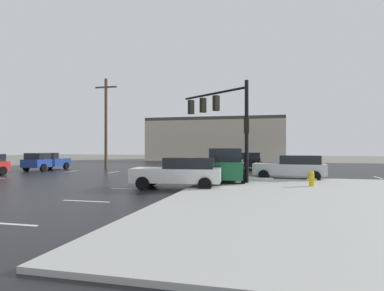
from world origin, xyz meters
TOP-DOWN VIEW (x-y plane):
  - ground_plane at (0.00, 0.00)m, footprint 120.00×120.00m
  - road_asphalt at (0.00, 0.00)m, footprint 44.00×44.00m
  - snow_strip_curbside at (5.00, -4.00)m, footprint 4.00×1.60m
  - lane_markings at (1.20, -1.38)m, footprint 36.15×36.15m
  - traffic_signal_mast at (4.07, -5.48)m, footprint 4.66×3.86m
  - fire_hydrant at (8.94, -7.59)m, footprint 0.48×0.26m
  - strip_building_background at (-2.25, 28.17)m, footprint 21.53×8.00m
  - sedan_white at (2.43, -9.21)m, footprint 4.68×2.45m
  - sedan_black at (4.86, 6.77)m, footprint 2.09×4.57m
  - suv_green at (4.30, -5.59)m, footprint 2.51×4.96m
  - sedan_silver at (8.17, -3.13)m, footprint 4.62×2.22m
  - sedan_blue at (-13.12, 0.72)m, footprint 2.17×4.60m
  - utility_pole_far at (-8.53, 3.39)m, footprint 2.20×0.28m

SIDE VIEW (x-z plane):
  - ground_plane at x=0.00m, z-range 0.00..0.00m
  - road_asphalt at x=0.00m, z-range 0.00..0.02m
  - lane_markings at x=1.20m, z-range 0.02..0.03m
  - snow_strip_curbside at x=5.00m, z-range 0.14..0.20m
  - fire_hydrant at x=8.94m, z-range 0.14..0.93m
  - sedan_white at x=2.43m, z-range 0.06..1.64m
  - sedan_black at x=4.86m, z-range 0.06..1.64m
  - sedan_silver at x=8.17m, z-range 0.06..1.64m
  - sedan_blue at x=-13.12m, z-range 0.06..1.64m
  - suv_green at x=4.30m, z-range 0.08..2.11m
  - strip_building_background at x=-2.25m, z-range 0.00..6.74m
  - traffic_signal_mast at x=4.07m, z-range 1.26..7.00m
  - utility_pole_far at x=-8.53m, z-range 0.21..8.83m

